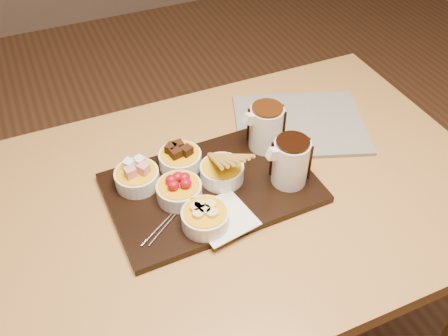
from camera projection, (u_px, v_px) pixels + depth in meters
name	position (u px, v px, depth m)	size (l,w,h in m)	color
dining_table	(233.00, 218.00, 1.21)	(1.20, 0.80, 0.75)	#AA7C3F
serving_board	(212.00, 188.00, 1.14)	(0.46, 0.30, 0.02)	black
napkin	(223.00, 218.00, 1.06)	(0.12, 0.12, 0.00)	white
bowl_marshmallows	(137.00, 178.00, 1.12)	(0.10, 0.10, 0.04)	white
bowl_cake	(180.00, 160.00, 1.16)	(0.10, 0.10, 0.04)	white
bowl_strawberries	(179.00, 192.00, 1.09)	(0.10, 0.10, 0.04)	white
bowl_biscotti	(222.00, 172.00, 1.13)	(0.10, 0.10, 0.04)	white
bowl_bananas	(205.00, 218.00, 1.03)	(0.10, 0.10, 0.04)	white
pitcher_dark_chocolate	(290.00, 162.00, 1.10)	(0.08, 0.08, 0.11)	silver
pitcher_milk_chocolate	(266.00, 128.00, 1.19)	(0.08, 0.08, 0.11)	silver
fondue_skewers	(180.00, 205.00, 1.08)	(0.26, 0.03, 0.01)	silver
newspaper	(300.00, 124.00, 1.31)	(0.33, 0.27, 0.01)	beige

